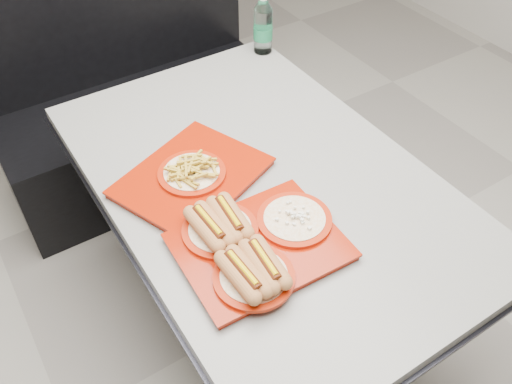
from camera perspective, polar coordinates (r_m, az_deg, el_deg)
ground at (r=2.22m, az=0.58°, el=-12.71°), size 6.00×6.00×0.00m
diner_table at (r=1.75m, az=0.72°, el=-2.30°), size 0.92×1.42×0.75m
booth_bench at (r=2.64m, az=-12.68°, el=9.68°), size 1.30×0.57×1.35m
tray_near at (r=1.41m, az=-0.30°, el=-5.42°), size 0.44×0.38×0.09m
tray_far at (r=1.62m, az=-6.76°, el=1.86°), size 0.51×0.46×0.08m
water_bottle at (r=2.19m, az=0.74°, el=16.97°), size 0.07×0.07×0.24m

